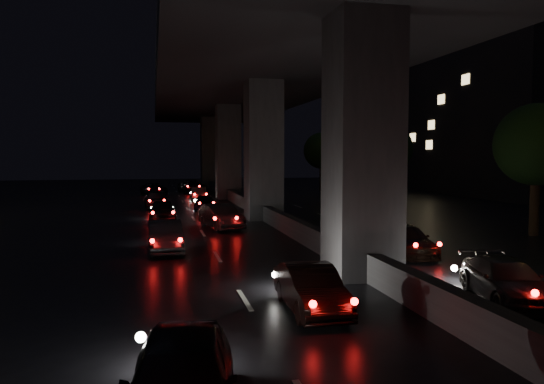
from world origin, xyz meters
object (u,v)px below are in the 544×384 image
object	(u,v)px
car_0	(181,381)
car_1	(311,289)
streetlight_far	(357,133)
viaduct	(263,75)

from	to	relation	value
car_0	car_1	xyz separation A→B (m)	(3.30, 4.77, -0.09)
streetlight_far	car_1	size ratio (longest dim) A/B	2.71
viaduct	car_0	xyz separation A→B (m)	(-5.91, -23.06, -7.70)
viaduct	car_0	distance (m)	25.02
streetlight_far	viaduct	bearing A→B (deg)	-130.15
viaduct	car_1	xyz separation A→B (m)	(-2.61, -18.29, -7.79)
viaduct	car_0	bearing A→B (deg)	-104.37
viaduct	streetlight_far	bearing A→B (deg)	49.85
viaduct	car_1	distance (m)	20.06
car_1	car_0	bearing A→B (deg)	-123.36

